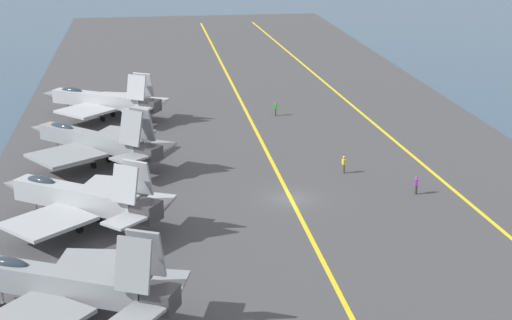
{
  "coord_description": "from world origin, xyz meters",
  "views": [
    {
      "loc": [
        -62.44,
        12.01,
        25.06
      ],
      "look_at": [
        3.45,
        2.55,
        2.9
      ],
      "focal_mm": 55.0,
      "sensor_mm": 36.0,
      "label": 1
    }
  ],
  "objects_px": {
    "crew_green_vest": "(275,108)",
    "parked_jet_second": "(79,199)",
    "parked_jet_third": "(94,141)",
    "parked_jet_fourth": "(101,100)",
    "crew_yellow_vest": "(344,164)",
    "parked_jet_nearest": "(65,284)",
    "crew_purple_vest": "(416,184)"
  },
  "relations": [
    {
      "from": "parked_jet_second",
      "to": "parked_jet_fourth",
      "type": "bearing_deg",
      "value": -0.55
    },
    {
      "from": "parked_jet_nearest",
      "to": "parked_jet_third",
      "type": "relative_size",
      "value": 0.99
    },
    {
      "from": "parked_jet_third",
      "to": "parked_jet_fourth",
      "type": "height_order",
      "value": "parked_jet_third"
    },
    {
      "from": "parked_jet_second",
      "to": "parked_jet_third",
      "type": "height_order",
      "value": "parked_jet_third"
    },
    {
      "from": "parked_jet_nearest",
      "to": "parked_jet_fourth",
      "type": "relative_size",
      "value": 0.97
    },
    {
      "from": "crew_green_vest",
      "to": "parked_jet_second",
      "type": "bearing_deg",
      "value": 145.93
    },
    {
      "from": "parked_jet_third",
      "to": "parked_jet_fourth",
      "type": "distance_m",
      "value": 17.2
    },
    {
      "from": "parked_jet_nearest",
      "to": "crew_yellow_vest",
      "type": "xyz_separation_m",
      "value": [
        24.66,
        -23.55,
        -1.74
      ]
    },
    {
      "from": "parked_jet_nearest",
      "to": "crew_purple_vest",
      "type": "distance_m",
      "value": 33.91
    },
    {
      "from": "crew_green_vest",
      "to": "parked_jet_fourth",
      "type": "bearing_deg",
      "value": 85.07
    },
    {
      "from": "parked_jet_second",
      "to": "crew_yellow_vest",
      "type": "xyz_separation_m",
      "value": [
        9.33,
        -23.79,
        -1.37
      ]
    },
    {
      "from": "parked_jet_second",
      "to": "crew_yellow_vest",
      "type": "distance_m",
      "value": 25.6
    },
    {
      "from": "parked_jet_second",
      "to": "parked_jet_nearest",
      "type": "bearing_deg",
      "value": -179.1
    },
    {
      "from": "crew_purple_vest",
      "to": "parked_jet_second",
      "type": "bearing_deg",
      "value": 95.94
    },
    {
      "from": "parked_jet_nearest",
      "to": "parked_jet_second",
      "type": "bearing_deg",
      "value": 0.9
    },
    {
      "from": "parked_jet_nearest",
      "to": "parked_jet_third",
      "type": "bearing_deg",
      "value": -0.26
    },
    {
      "from": "parked_jet_nearest",
      "to": "parked_jet_fourth",
      "type": "bearing_deg",
      "value": -0.08
    },
    {
      "from": "parked_jet_second",
      "to": "crew_yellow_vest",
      "type": "height_order",
      "value": "parked_jet_second"
    },
    {
      "from": "parked_jet_third",
      "to": "parked_jet_second",
      "type": "bearing_deg",
      "value": 178.57
    },
    {
      "from": "parked_jet_nearest",
      "to": "parked_jet_fourth",
      "type": "height_order",
      "value": "parked_jet_nearest"
    },
    {
      "from": "crew_yellow_vest",
      "to": "parked_jet_nearest",
      "type": "bearing_deg",
      "value": 136.31
    },
    {
      "from": "parked_jet_fourth",
      "to": "crew_purple_vest",
      "type": "bearing_deg",
      "value": -136.12
    },
    {
      "from": "parked_jet_nearest",
      "to": "parked_jet_third",
      "type": "height_order",
      "value": "parked_jet_nearest"
    },
    {
      "from": "parked_jet_nearest",
      "to": "parked_jet_third",
      "type": "xyz_separation_m",
      "value": [
        30.67,
        -0.14,
        -0.29
      ]
    },
    {
      "from": "parked_jet_nearest",
      "to": "crew_purple_vest",
      "type": "relative_size",
      "value": 8.84
    },
    {
      "from": "crew_green_vest",
      "to": "crew_purple_vest",
      "type": "relative_size",
      "value": 1.0
    },
    {
      "from": "parked_jet_fourth",
      "to": "crew_green_vest",
      "type": "relative_size",
      "value": 9.16
    },
    {
      "from": "parked_jet_second",
      "to": "crew_purple_vest",
      "type": "xyz_separation_m",
      "value": [
        2.99,
        -28.73,
        -1.37
      ]
    },
    {
      "from": "parked_jet_third",
      "to": "crew_purple_vest",
      "type": "bearing_deg",
      "value": -113.56
    },
    {
      "from": "parked_jet_fourth",
      "to": "crew_yellow_vest",
      "type": "bearing_deg",
      "value": -134.67
    },
    {
      "from": "crew_green_vest",
      "to": "parked_jet_nearest",
      "type": "bearing_deg",
      "value": 155.95
    },
    {
      "from": "parked_jet_third",
      "to": "parked_jet_fourth",
      "type": "relative_size",
      "value": 0.97
    }
  ]
}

